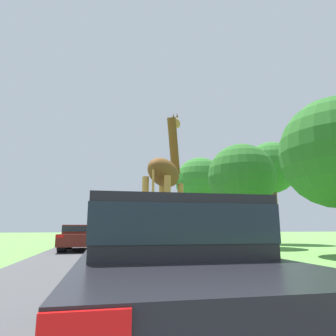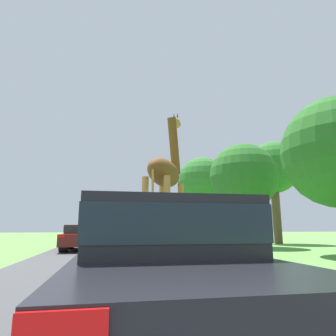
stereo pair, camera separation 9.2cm
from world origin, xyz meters
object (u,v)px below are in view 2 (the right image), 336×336
Objects in this scene: tree_centre_back at (202,182)px; tree_mid_field at (243,178)px; tree_right_cluster at (273,168)px; car_queue_right at (84,236)px; car_queue_left at (132,234)px; car_lead_maroon at (160,263)px; giraffe_near_road at (166,179)px.

tree_centre_back reaches higher than tree_mid_field.
tree_right_cluster is at bearing 38.39° from tree_mid_field.
car_queue_right is 0.96× the size of car_queue_left.
car_lead_maroon is 25.62m from tree_centre_back.
tree_centre_back is 1.02× the size of tree_right_cluster.
car_lead_maroon is (-1.04, -5.23, -1.79)m from giraffe_near_road.
car_queue_left is (1.15, 19.04, -0.08)m from car_lead_maroon.
giraffe_near_road is at bearing -110.91° from tree_centre_back.
tree_right_cluster is at bearing 75.62° from giraffe_near_road.
car_lead_maroon is at bearing -118.83° from tree_mid_field.
car_lead_maroon is 13.46m from car_queue_right.
tree_right_cluster reaches higher than car_queue_left.
tree_mid_field reaches higher than car_lead_maroon.
giraffe_near_road reaches higher than car_queue_left.
giraffe_near_road is 0.66× the size of tree_right_cluster.
tree_centre_back is 9.95m from tree_mid_field.
tree_centre_back is 7.57m from tree_right_cluster.
car_queue_left is (0.10, 13.81, -1.87)m from giraffe_near_road.
giraffe_near_road is at bearing -90.42° from car_queue_left.
tree_centre_back reaches higher than giraffe_near_road.
tree_mid_field reaches higher than car_queue_right.
tree_mid_field is (-4.03, -3.19, -1.37)m from tree_right_cluster.
giraffe_near_road is at bearing -127.25° from tree_mid_field.
tree_right_cluster is (10.57, -1.87, 4.93)m from car_queue_left.
tree_centre_back is at bearing 96.52° from giraffe_near_road.
car_queue_left is 9.73m from tree_centre_back.
tree_centre_back is at bearing 87.33° from tree_mid_field.
car_queue_right is at bearing -164.20° from tree_right_cluster.
car_queue_left is at bearing 169.95° from tree_right_cluster.
tree_mid_field is at bearing 3.83° from car_queue_right.
car_queue_left is at bearing 117.01° from giraffe_near_road.
tree_mid_field is at bearing 80.18° from giraffe_near_road.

